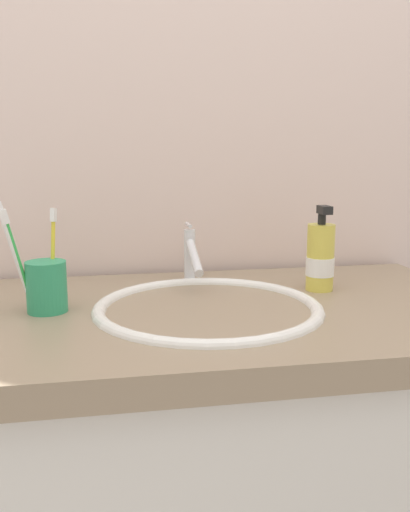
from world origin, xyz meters
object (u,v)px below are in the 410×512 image
object	(u,v)px
toothbrush_green	(16,254)
toothbrush_cup	(47,287)
toothbrush_white	(13,251)
toothbrush_yellow	(53,250)
faucet	(191,255)
soap_dispenser	(320,258)

from	to	relation	value
toothbrush_green	toothbrush_cup	bearing A→B (deg)	14.83
toothbrush_white	toothbrush_green	xyz separation A→B (m)	(0.00, 0.00, -0.01)
toothbrush_yellow	toothbrush_green	bearing A→B (deg)	-145.83
toothbrush_cup	faucet	bearing A→B (deg)	29.07
soap_dispenser	toothbrush_yellow	bearing A→B (deg)	-176.35
toothbrush_cup	toothbrush_white	world-z (taller)	toothbrush_white
faucet	toothbrush_cup	xyz separation A→B (m)	(-0.28, -0.15, -0.02)
toothbrush_white	toothbrush_green	distance (m)	0.01
toothbrush_green	soap_dispenser	xyz separation A→B (m)	(0.57, 0.07, -0.04)
toothbrush_white	soap_dispenser	bearing A→B (deg)	7.20
toothbrush_yellow	soap_dispenser	world-z (taller)	toothbrush_yellow
toothbrush_green	soap_dispenser	distance (m)	0.57
toothbrush_green	toothbrush_white	bearing A→B (deg)	-157.22
toothbrush_yellow	toothbrush_green	world-z (taller)	toothbrush_green
toothbrush_white	soap_dispenser	world-z (taller)	toothbrush_white
faucet	toothbrush_cup	bearing A→B (deg)	-150.93
faucet	toothbrush_yellow	world-z (taller)	toothbrush_yellow
faucet	toothbrush_yellow	distance (m)	0.30
toothbrush_cup	soap_dispenser	distance (m)	0.53
faucet	toothbrush_white	world-z (taller)	toothbrush_white
toothbrush_cup	toothbrush_green	distance (m)	0.08
faucet	soap_dispenser	xyz separation A→B (m)	(0.25, -0.10, 0.00)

